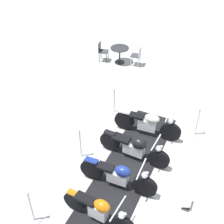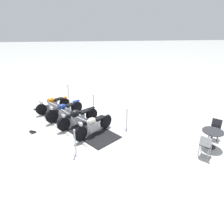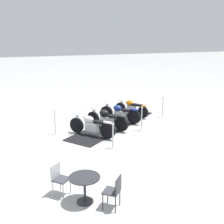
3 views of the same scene
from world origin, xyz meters
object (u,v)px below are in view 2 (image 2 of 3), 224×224
stanchion_left_mid (94,107)px  info_placard (33,131)px  stanchion_right_rear (76,146)px  stanchion_left_front (69,96)px  cafe_table (212,135)px  motorcycle_copper (53,104)px  motorcycle_black (78,117)px  stanchion_left_rear (127,122)px  motorcycle_cream (93,125)px  motorcycle_navy (64,110)px  cafe_chair_near_table (216,128)px  cafe_chair_across_table (206,144)px

stanchion_left_mid → info_placard: bearing=122.3°
stanchion_right_rear → stanchion_left_front: size_ratio=0.99×
cafe_table → stanchion_left_front: bearing=47.9°
motorcycle_copper → stanchion_right_rear: size_ratio=1.54×
motorcycle_black → stanchion_left_front: (3.33, 0.74, -0.13)m
stanchion_right_rear → stanchion_left_rear: stanchion_right_rear is taller
motorcycle_cream → motorcycle_navy: bearing=-93.4°
cafe_table → motorcycle_copper: bearing=59.1°
stanchion_right_rear → stanchion_left_mid: 3.86m
stanchion_left_mid → stanchion_left_front: 2.46m
info_placard → cafe_chair_near_table: 8.29m
motorcycle_copper → motorcycle_cream: motorcycle_cream is taller
stanchion_right_rear → motorcycle_copper: bearing=20.1°
cafe_chair_near_table → cafe_chair_across_table: bearing=-3.0°
motorcycle_cream → cafe_chair_across_table: bearing=112.1°
stanchion_right_rear → cafe_table: size_ratio=1.35×
motorcycle_copper → motorcycle_black: (-1.86, -1.50, 0.03)m
motorcycle_copper → stanchion_left_mid: 2.35m
motorcycle_cream → stanchion_left_front: size_ratio=1.54×
motorcycle_copper → motorcycle_navy: 1.20m
motorcycle_copper → cafe_chair_across_table: bearing=108.6°
motorcycle_black → cafe_chair_across_table: bearing=113.4°
motorcycle_copper → stanchion_left_mid: bearing=134.4°
motorcycle_cream → stanchion_right_rear: stanchion_right_rear is taller
stanchion_left_rear → stanchion_left_front: stanchion_left_front is taller
motorcycle_cream → cafe_table: motorcycle_cream is taller
motorcycle_navy → cafe_table: 7.12m
motorcycle_navy → stanchion_left_mid: (0.49, -1.55, -0.11)m
motorcycle_navy → stanchion_left_front: 2.40m
motorcycle_copper → stanchion_left_rear: stanchion_left_rear is taller
motorcycle_cream → motorcycle_copper: bearing=-93.4°
cafe_chair_near_table → stanchion_right_rear: bearing=-45.0°
cafe_table → motorcycle_black: bearing=66.9°
cafe_chair_across_table → stanchion_left_mid: bearing=88.7°
stanchion_left_front → cafe_chair_near_table: stanchion_left_front is taller
motorcycle_navy → cafe_chair_across_table: bearing=104.7°
motorcycle_copper → cafe_table: 8.23m
motorcycle_navy → cafe_table: bearing=111.2°
stanchion_left_rear → cafe_chair_across_table: (-2.46, -2.63, 0.21)m
cafe_table → motorcycle_navy: bearing=62.4°
stanchion_right_rear → cafe_chair_near_table: (0.63, -6.03, 0.15)m
stanchion_right_rear → cafe_chair_across_table: 4.97m
motorcycle_navy → cafe_chair_across_table: size_ratio=1.97×
motorcycle_copper → info_placard: 2.38m
stanchion_left_rear → cafe_chair_across_table: size_ratio=1.14×
motorcycle_copper → stanchion_right_rear: stanchion_right_rear is taller
info_placard → cafe_chair_across_table: (-2.54, -7.08, 0.47)m
motorcycle_copper → motorcycle_black: motorcycle_black is taller
motorcycle_copper → cafe_chair_near_table: size_ratio=1.92×
motorcycle_cream → stanchion_right_rear: 1.60m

